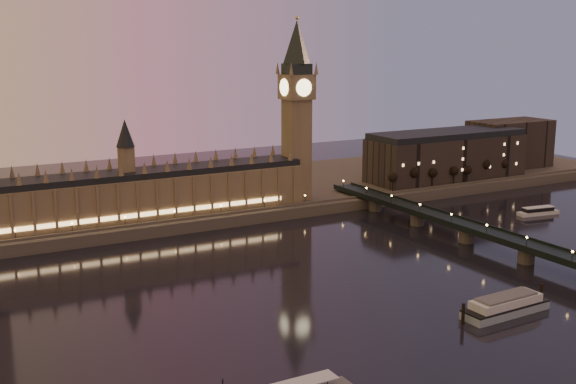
{
  "coord_description": "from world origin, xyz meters",
  "views": [
    {
      "loc": [
        -149.62,
        -236.49,
        98.06
      ],
      "look_at": [
        0.73,
        35.0,
        31.67
      ],
      "focal_mm": 45.0,
      "sensor_mm": 36.0,
      "label": 1
    }
  ],
  "objects": [
    {
      "name": "cruise_boat_b",
      "position": [
        166.66,
        41.94,
        2.02
      ],
      "size": [
        25.45,
        9.79,
        4.58
      ],
      "rotation": [
        0.0,
        0.0,
        -0.15
      ],
      "color": "silver",
      "rests_on": "ground"
    },
    {
      "name": "ground",
      "position": [
        0.0,
        0.0,
        0.0
      ],
      "size": [
        700.0,
        700.0,
        0.0
      ],
      "primitive_type": "plane",
      "color": "black",
      "rests_on": "ground"
    },
    {
      "name": "city_block",
      "position": [
        194.94,
        130.93,
        22.24
      ],
      "size": [
        155.0,
        45.0,
        34.0
      ],
      "color": "black",
      "rests_on": "ground"
    },
    {
      "name": "moored_barge",
      "position": [
        38.92,
        -58.91,
        3.21
      ],
      "size": [
        41.42,
        11.43,
        7.6
      ],
      "rotation": [
        0.0,
        0.0,
        0.04
      ],
      "color": "#899FAF",
      "rests_on": "ground"
    },
    {
      "name": "westminster_bridge",
      "position": [
        91.61,
        0.0,
        5.52
      ],
      "size": [
        13.2,
        260.0,
        15.3
      ],
      "color": "black",
      "rests_on": "ground"
    },
    {
      "name": "bare_tree_4",
      "position": [
        175.94,
        109.0,
        14.79
      ],
      "size": [
        5.8,
        5.8,
        11.79
      ],
      "color": "black",
      "rests_on": "ground"
    },
    {
      "name": "bare_tree_0",
      "position": [
        116.26,
        109.0,
        14.79
      ],
      "size": [
        5.8,
        5.8,
        11.79
      ],
      "color": "black",
      "rests_on": "ground"
    },
    {
      "name": "big_ben",
      "position": [
        53.99,
        120.99,
        63.95
      ],
      "size": [
        17.68,
        17.68,
        104.0
      ],
      "color": "brown",
      "rests_on": "ground"
    },
    {
      "name": "bare_tree_2",
      "position": [
        146.1,
        109.0,
        14.79
      ],
      "size": [
        5.8,
        5.8,
        11.79
      ],
      "color": "black",
      "rests_on": "ground"
    },
    {
      "name": "palace_of_westminster",
      "position": [
        -40.12,
        120.99,
        21.71
      ],
      "size": [
        180.0,
        26.62,
        52.0
      ],
      "color": "brown",
      "rests_on": "ground"
    },
    {
      "name": "bare_tree_5",
      "position": [
        190.86,
        109.0,
        14.79
      ],
      "size": [
        5.8,
        5.8,
        11.79
      ],
      "color": "black",
      "rests_on": "ground"
    },
    {
      "name": "bare_tree_3",
      "position": [
        161.02,
        109.0,
        14.79
      ],
      "size": [
        5.8,
        5.8,
        11.79
      ],
      "color": "black",
      "rests_on": "ground"
    },
    {
      "name": "far_embankment",
      "position": [
        30.0,
        165.0,
        3.0
      ],
      "size": [
        560.0,
        130.0,
        6.0
      ],
      "primitive_type": "cube",
      "color": "#423D35",
      "rests_on": "ground"
    },
    {
      "name": "bare_tree_6",
      "position": [
        205.78,
        109.0,
        14.79
      ],
      "size": [
        5.8,
        5.8,
        11.79
      ],
      "color": "black",
      "rests_on": "ground"
    },
    {
      "name": "bare_tree_1",
      "position": [
        131.18,
        109.0,
        14.79
      ],
      "size": [
        5.8,
        5.8,
        11.79
      ],
      "color": "black",
      "rests_on": "ground"
    }
  ]
}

